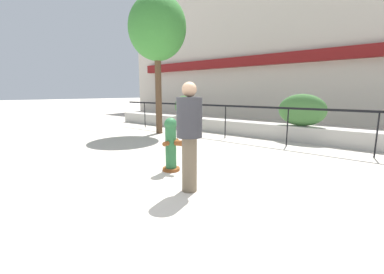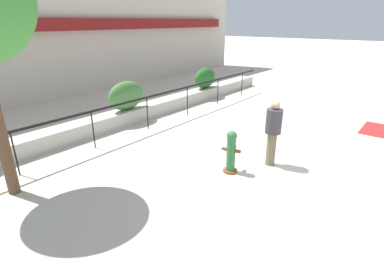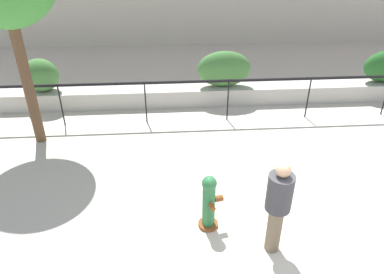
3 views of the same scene
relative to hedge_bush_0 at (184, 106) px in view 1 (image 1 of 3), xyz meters
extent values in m
plane|color=beige|center=(5.02, -6.00, -0.97)|extent=(120.00, 120.00, 0.00)
cube|color=beige|center=(5.02, 6.00, 3.03)|extent=(30.00, 1.00, 8.00)
cube|color=maroon|center=(5.02, 5.32, 2.39)|extent=(27.00, 0.36, 0.56)
cube|color=#B7B2A8|center=(5.02, 0.00, -0.72)|extent=(18.00, 0.70, 0.50)
cube|color=black|center=(5.02, -1.10, 0.15)|extent=(15.00, 0.05, 0.06)
cylinder|color=black|center=(-1.41, -1.10, -0.39)|extent=(0.04, 0.04, 1.15)
cylinder|color=black|center=(0.74, -1.10, -0.39)|extent=(0.04, 0.04, 1.15)
cylinder|color=black|center=(2.88, -1.10, -0.39)|extent=(0.04, 0.04, 1.15)
cylinder|color=black|center=(5.02, -1.10, -0.39)|extent=(0.04, 0.04, 1.15)
cylinder|color=black|center=(7.16, -1.10, -0.39)|extent=(0.04, 0.04, 1.15)
ellipsoid|color=#427538|center=(0.00, 0.00, 0.00)|extent=(0.98, 0.64, 0.93)
ellipsoid|color=#427538|center=(5.06, 0.00, 0.05)|extent=(1.51, 0.57, 1.03)
cylinder|color=brown|center=(4.10, -5.01, -0.94)|extent=(0.42, 0.42, 0.06)
cylinder|color=#286638|center=(4.10, -5.01, -0.48)|extent=(0.26, 0.26, 0.85)
sphere|color=#286638|center=(4.10, -5.01, -0.01)|extent=(0.25, 0.25, 0.25)
cylinder|color=brown|center=(4.27, -4.97, -0.38)|extent=(0.16, 0.14, 0.11)
cylinder|color=brown|center=(4.13, -5.18, -0.38)|extent=(0.11, 0.14, 0.09)
cylinder|color=brown|center=(4.06, -4.84, -0.38)|extent=(0.11, 0.14, 0.09)
cylinder|color=brown|center=(0.32, -1.83, 0.51)|extent=(0.24, 0.24, 2.95)
ellipsoid|color=#387F33|center=(0.32, -1.83, 2.93)|extent=(2.23, 2.01, 2.35)
cylinder|color=brown|center=(5.10, -5.60, -0.53)|extent=(0.34, 0.34, 0.88)
cylinder|color=#333338|center=(5.10, -5.60, 0.22)|extent=(0.56, 0.56, 0.62)
sphere|color=tan|center=(5.10, -5.60, 0.65)|extent=(0.23, 0.23, 0.23)
camera|label=1|loc=(7.66, -8.59, 0.60)|focal=24.00mm
camera|label=2|loc=(-1.69, -8.42, 2.55)|focal=28.00mm
camera|label=3|loc=(3.48, -9.87, 3.86)|focal=35.00mm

